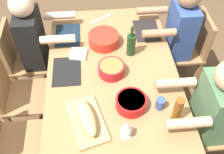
% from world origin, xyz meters
% --- Properties ---
extents(ground_plane, '(8.00, 8.00, 0.00)m').
position_xyz_m(ground_plane, '(0.00, 0.00, 0.00)').
color(ground_plane, brown).
extents(dining_table, '(1.66, 1.07, 0.74)m').
position_xyz_m(dining_table, '(0.00, 0.00, 0.66)').
color(dining_table, '#9E7044').
rests_on(dining_table, ground_plane).
extents(chair_far_right, '(0.40, 0.40, 0.85)m').
position_xyz_m(chair_far_right, '(0.46, 0.86, 0.48)').
color(chair_far_right, '#9E7044').
rests_on(chair_far_right, ground_plane).
extents(diner_far_right, '(0.41, 0.53, 1.20)m').
position_xyz_m(diner_far_right, '(0.46, 0.67, 0.70)').
color(diner_far_right, '#2D2D38').
rests_on(diner_far_right, ground_plane).
extents(chair_far_left, '(0.40, 0.40, 0.85)m').
position_xyz_m(chair_far_left, '(-0.46, 0.86, 0.48)').
color(chair_far_left, '#9E7044').
rests_on(chair_far_left, ground_plane).
extents(chair_near_left, '(0.40, 0.40, 0.85)m').
position_xyz_m(chair_near_left, '(-0.46, -0.86, 0.48)').
color(chair_near_left, '#9E7044').
rests_on(chair_near_left, ground_plane).
extents(diner_near_left, '(0.41, 0.53, 1.20)m').
position_xyz_m(diner_near_left, '(-0.46, -0.67, 0.70)').
color(diner_near_left, '#2D2D38').
rests_on(diner_near_left, ground_plane).
extents(chair_near_right, '(0.40, 0.40, 0.85)m').
position_xyz_m(chair_near_right, '(0.46, -0.86, 0.48)').
color(chair_near_right, '#9E7044').
rests_on(chair_near_right, ground_plane).
extents(diner_near_right, '(0.41, 0.53, 1.20)m').
position_xyz_m(diner_near_right, '(0.46, -0.67, 0.70)').
color(diner_near_right, '#2D2D38').
rests_on(diner_near_right, ground_plane).
extents(chair_far_center, '(0.40, 0.40, 0.85)m').
position_xyz_m(chair_far_center, '(0.00, 0.86, 0.48)').
color(chair_far_center, '#9E7044').
rests_on(chair_far_center, ground_plane).
extents(serving_bowl_fruit, '(0.21, 0.21, 0.09)m').
position_xyz_m(serving_bowl_fruit, '(-0.05, 0.01, 0.79)').
color(serving_bowl_fruit, '#B21923').
rests_on(serving_bowl_fruit, dining_table).
extents(serving_bowl_salad, '(0.22, 0.22, 0.09)m').
position_xyz_m(serving_bowl_salad, '(-0.39, -0.10, 0.79)').
color(serving_bowl_salad, red).
rests_on(serving_bowl_salad, dining_table).
extents(serving_bowl_greens, '(0.27, 0.27, 0.10)m').
position_xyz_m(serving_bowl_greens, '(0.31, 0.04, 0.80)').
color(serving_bowl_greens, red).
rests_on(serving_bowl_greens, dining_table).
extents(cutting_board, '(0.44, 0.32, 0.02)m').
position_xyz_m(cutting_board, '(-0.49, 0.22, 0.75)').
color(cutting_board, tan).
rests_on(cutting_board, dining_table).
extents(bread_loaf, '(0.34, 0.19, 0.09)m').
position_xyz_m(bread_loaf, '(-0.49, 0.22, 0.81)').
color(bread_loaf, tan).
rests_on(bread_loaf, cutting_board).
extents(wine_bottle, '(0.08, 0.08, 0.29)m').
position_xyz_m(wine_bottle, '(0.16, -0.18, 0.85)').
color(wine_bottle, '#193819').
rests_on(wine_bottle, dining_table).
extents(beer_bottle, '(0.06, 0.06, 0.22)m').
position_xyz_m(beer_bottle, '(-0.52, -0.40, 0.85)').
color(beer_bottle, brown).
rests_on(beer_bottle, dining_table).
extents(wine_glass, '(0.08, 0.08, 0.17)m').
position_xyz_m(wine_glass, '(-0.62, -0.04, 0.86)').
color(wine_glass, silver).
rests_on(wine_glass, dining_table).
extents(placemat_far_right, '(0.32, 0.23, 0.01)m').
position_xyz_m(placemat_far_right, '(0.46, 0.37, 0.74)').
color(placemat_far_right, '#142333').
rests_on(placemat_far_right, dining_table).
extents(cup_near_left, '(0.07, 0.07, 0.09)m').
position_xyz_m(cup_near_left, '(-0.42, -0.31, 0.79)').
color(cup_near_left, '#334C8C').
rests_on(cup_near_left, dining_table).
extents(placemat_near_right, '(0.32, 0.23, 0.01)m').
position_xyz_m(placemat_near_right, '(0.46, -0.37, 0.74)').
color(placemat_near_right, black).
rests_on(placemat_near_right, dining_table).
extents(placemat_far_center, '(0.32, 0.23, 0.01)m').
position_xyz_m(placemat_far_center, '(0.00, 0.37, 0.74)').
color(placemat_far_center, black).
rests_on(placemat_far_center, dining_table).
extents(carving_knife, '(0.14, 0.21, 0.01)m').
position_xyz_m(carving_knife, '(0.68, 0.04, 0.74)').
color(carving_knife, silver).
rests_on(carving_knife, dining_table).
extents(napkin_stack, '(0.16, 0.16, 0.02)m').
position_xyz_m(napkin_stack, '(0.18, 0.28, 0.75)').
color(napkin_stack, white).
rests_on(napkin_stack, dining_table).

